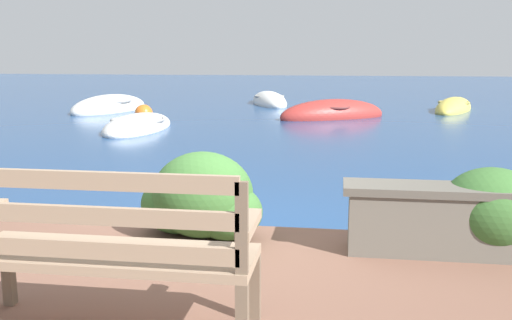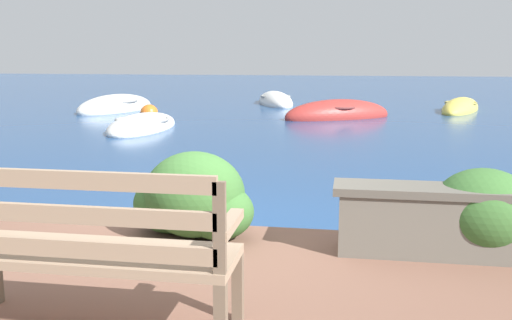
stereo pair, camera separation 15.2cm
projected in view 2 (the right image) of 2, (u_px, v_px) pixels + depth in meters
The scene contains 11 objects.
ground_plane at pixel (204, 247), 5.09m from camera, with size 80.00×80.00×0.00m.
park_bench at pixel (89, 247), 2.98m from camera, with size 1.56×0.48×0.93m.
stone_wall at pixel (472, 222), 4.17m from camera, with size 2.03×0.39×0.52m.
hedge_clump_left at pixel (193, 200), 4.66m from camera, with size 1.03×0.74×0.70m.
hedge_clump_centre at pixel (481, 217), 4.26m from camera, with size 0.95×0.69×0.65m.
rowboat_nearest at pixel (142, 127), 13.01m from camera, with size 1.24×3.02×0.61m.
rowboat_mid at pixel (338, 116), 15.12m from camera, with size 3.12×2.39×0.88m.
rowboat_far at pixel (116, 108), 17.15m from camera, with size 2.07×3.35×0.86m.
rowboat_outer at pixel (460, 109), 17.09m from camera, with size 1.94×3.44×0.69m.
rowboat_distant at pixel (275, 102), 19.37m from camera, with size 1.96×3.48×0.75m.
mooring_buoy at pixel (149, 113), 15.60m from camera, with size 0.54×0.54×0.49m.
Camera 2 is at (1.26, -4.71, 1.70)m, focal length 40.00 mm.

